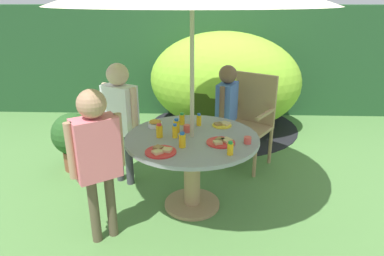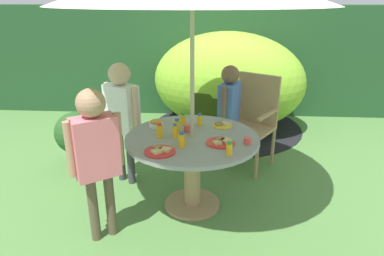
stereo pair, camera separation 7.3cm
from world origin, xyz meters
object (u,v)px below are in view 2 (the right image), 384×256
Objects in this scene: wooden_chair at (253,116)px; juice_bottle_near_right at (175,131)px; child_in_pink_shirt at (96,147)px; juice_bottle_mid_left at (200,120)px; juice_bottle_far_left at (182,140)px; cup_far at (187,128)px; cup_near at (247,141)px; potted_plant at (77,136)px; juice_bottle_center_back at (183,119)px; plate_center_front at (160,151)px; plate_far_right at (223,125)px; snack_bowl at (156,123)px; plate_mid_right at (221,142)px; dome_tent at (228,82)px; juice_bottle_near_left at (177,126)px; juice_bottle_front_edge at (229,149)px; juice_bottle_back_edge at (160,131)px; child_in_blue_shirt at (229,103)px; child_in_white_shirt at (122,109)px; garden_table at (192,154)px.

juice_bottle_near_right is (-0.78, -0.99, 0.18)m from wooden_chair.
child_in_pink_shirt is 1.07m from juice_bottle_mid_left.
cup_far is (0.02, 0.34, -0.03)m from juice_bottle_far_left.
potted_plant is at bearing 155.38° from cup_near.
plate_center_front is at bearing -101.02° from juice_bottle_center_back.
snack_bowl is at bearing -175.11° from plate_far_right.
dome_tent is at bearing 86.65° from plate_mid_right.
potted_plant is at bearing 137.07° from plate_center_front.
juice_bottle_near_left is at bearing -100.34° from juice_bottle_center_back.
snack_bowl is 1.97× the size of cup_far.
wooden_chair is 1.12m from cup_near.
wooden_chair is at bearing 51.79° from juice_bottle_near_right.
plate_center_front is at bearing 178.32° from juice_bottle_front_edge.
juice_bottle_center_back is 0.93× the size of juice_bottle_back_edge.
child_in_blue_shirt is 0.94× the size of child_in_pink_shirt.
child_in_white_shirt is at bearing -44.47° from child_in_blue_shirt.
child_in_pink_shirt reaches higher than juice_bottle_near_left.
plate_far_right is at bearing 115.04° from cup_near.
plate_far_right is (1.63, -0.42, 0.33)m from potted_plant.
juice_bottle_front_edge is at bearing -79.57° from dome_tent.
cup_near is (0.19, -0.41, 0.02)m from plate_far_right.
child_in_pink_shirt is (0.04, -0.91, -0.01)m from child_in_white_shirt.
dome_tent is (-0.25, 1.18, 0.12)m from wooden_chair.
garden_table is 1.15m from wooden_chair.
garden_table is 0.93× the size of child_in_white_shirt.
juice_bottle_far_left is (0.16, 0.11, 0.05)m from plate_center_front.
cup_near is (1.82, -0.83, 0.35)m from potted_plant.
plate_mid_right and plate_center_front have the same top height.
child_in_pink_shirt is at bearing -159.36° from plate_mid_right.
juice_bottle_mid_left reaches higher than plate_mid_right.
dome_tent is 1.91m from juice_bottle_center_back.
garden_table is 0.24m from cup_far.
wooden_chair is 8.29× the size of juice_bottle_near_left.
juice_bottle_center_back is at bearing 122.30° from juice_bottle_front_edge.
juice_bottle_back_edge is at bearing -14.93° from child_in_white_shirt.
plate_center_front is (0.12, -0.57, -0.02)m from snack_bowl.
child_in_pink_shirt reaches higher than juice_bottle_center_back.
plate_far_right is at bearing -81.16° from dome_tent.
dome_tent reaches higher than snack_bowl.
child_in_pink_shirt reaches higher than cup_far.
garden_table is 17.52× the size of cup_far.
child_in_white_shirt is at bearing 170.20° from juice_bottle_mid_left.
juice_bottle_near_left is 1.88× the size of cup_far.
juice_bottle_near_right reaches higher than potted_plant.
child_in_blue_shirt is at bearing 64.68° from plate_center_front.
juice_bottle_front_edge is (0.42, -0.66, -0.00)m from juice_bottle_center_back.
juice_bottle_center_back is at bearing 79.66° from juice_bottle_near_left.
juice_bottle_front_edge is 0.88× the size of juice_bottle_back_edge.
juice_bottle_center_back is (-0.11, 0.30, 0.23)m from garden_table.
wooden_chair reaches higher than cup_far.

